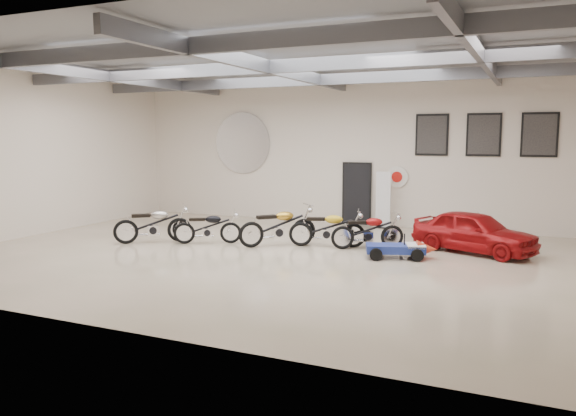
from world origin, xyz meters
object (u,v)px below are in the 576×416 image
at_px(motorcycle_yellow, 327,228).
at_px(vintage_car, 474,232).
at_px(motorcycle_gold, 278,225).
at_px(motorcycle_red, 368,230).
at_px(motorcycle_silver, 153,224).
at_px(banner_stand, 383,200).
at_px(motorcycle_black, 207,227).
at_px(go_kart, 402,246).

relative_size(motorcycle_yellow, vintage_car, 0.64).
bearing_deg(motorcycle_gold, motorcycle_red, -30.88).
relative_size(motorcycle_silver, motorcycle_gold, 0.96).
distance_m(banner_stand, motorcycle_yellow, 3.85).
bearing_deg(motorcycle_gold, banner_stand, 20.21).
bearing_deg(motorcycle_yellow, vintage_car, -2.63).
height_order(banner_stand, vintage_car, banner_stand).
distance_m(motorcycle_red, vintage_car, 2.79).
xyz_separation_m(motorcycle_gold, motorcycle_yellow, (1.31, 0.41, -0.04)).
xyz_separation_m(motorcycle_black, vintage_car, (7.09, 1.83, 0.07)).
xyz_separation_m(motorcycle_silver, vintage_car, (8.60, 2.37, -0.00)).
bearing_deg(go_kart, motorcycle_red, 124.20).
bearing_deg(motorcycle_black, motorcycle_silver, 172.11).
distance_m(motorcycle_gold, motorcycle_red, 2.49).
relative_size(motorcycle_red, go_kart, 1.10).
xyz_separation_m(banner_stand, motorcycle_yellow, (-0.61, -3.78, -0.40)).
height_order(motorcycle_silver, motorcycle_red, motorcycle_silver).
relative_size(motorcycle_silver, go_kart, 1.21).
bearing_deg(go_kart, banner_stand, 91.08).
bearing_deg(motorcycle_red, motorcycle_yellow, 160.70).
distance_m(motorcycle_yellow, motorcycle_red, 1.12).
distance_m(banner_stand, go_kart, 4.74).
xyz_separation_m(motorcycle_yellow, motorcycle_red, (1.10, 0.21, -0.03)).
bearing_deg(banner_stand, go_kart, -61.18).
height_order(go_kart, vintage_car, vintage_car).
relative_size(motorcycle_black, motorcycle_yellow, 0.91).
distance_m(motorcycle_silver, motorcycle_black, 1.60).
relative_size(banner_stand, motorcycle_gold, 0.84).
height_order(motorcycle_silver, vintage_car, motorcycle_silver).
height_order(motorcycle_yellow, motorcycle_red, motorcycle_yellow).
xyz_separation_m(motorcycle_silver, motorcycle_red, (5.89, 1.69, -0.05)).
bearing_deg(motorcycle_gold, vintage_car, -30.96).
height_order(motorcycle_gold, motorcycle_yellow, motorcycle_gold).
height_order(motorcycle_gold, go_kart, motorcycle_gold).
distance_m(banner_stand, motorcycle_gold, 4.62).
relative_size(motorcycle_silver, vintage_car, 0.66).
bearing_deg(go_kart, motorcycle_black, 164.14).
bearing_deg(motorcycle_black, motorcycle_red, -12.65).
bearing_deg(banner_stand, motorcycle_gold, -105.99).
relative_size(motorcycle_gold, go_kart, 1.25).
xyz_separation_m(motorcycle_red, vintage_car, (2.71, 0.68, 0.04)).
bearing_deg(motorcycle_red, banner_stand, 67.88).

